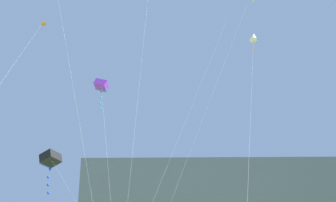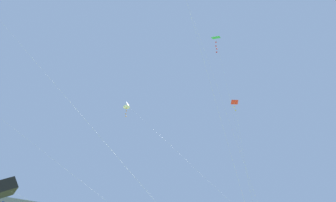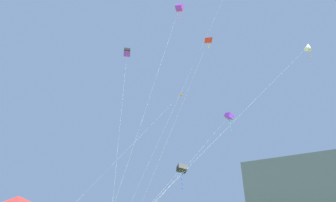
{
  "view_description": "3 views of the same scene",
  "coord_description": "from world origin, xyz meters",
  "px_view_note": "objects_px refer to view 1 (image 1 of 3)",
  "views": [
    {
      "loc": [
        5.7,
        -8.53,
        3.37
      ],
      "look_at": [
        4.88,
        15.6,
        10.78
      ],
      "focal_mm": 40.0,
      "sensor_mm": 36.0,
      "label": 1
    },
    {
      "loc": [
        -20.46,
        0.92,
        3.58
      ],
      "look_at": [
        -0.17,
        13.85,
        14.02
      ],
      "focal_mm": 40.0,
      "sensor_mm": 36.0,
      "label": 2
    },
    {
      "loc": [
        22.11,
        -0.44,
        3.72
      ],
      "look_at": [
        4.71,
        12.74,
        13.23
      ],
      "focal_mm": 24.0,
      "sensor_mm": 36.0,
      "label": 3
    }
  ],
  "objects_px": {
    "kite_black_box_3": "(51,159)",
    "kite_orange_diamond_6": "(43,23)",
    "kite_purple_box_1": "(101,86)",
    "kite_white_diamond_7": "(253,37)"
  },
  "relations": [
    {
      "from": "kite_black_box_3",
      "to": "kite_purple_box_1",
      "type": "bearing_deg",
      "value": 82.66
    },
    {
      "from": "kite_black_box_3",
      "to": "kite_orange_diamond_6",
      "type": "bearing_deg",
      "value": 138.73
    },
    {
      "from": "kite_purple_box_1",
      "to": "kite_black_box_3",
      "type": "bearing_deg",
      "value": -97.34
    },
    {
      "from": "kite_black_box_3",
      "to": "kite_white_diamond_7",
      "type": "xyz_separation_m",
      "value": [
        19.3,
        5.96,
        14.25
      ]
    },
    {
      "from": "kite_white_diamond_7",
      "to": "kite_purple_box_1",
      "type": "bearing_deg",
      "value": 163.09
    },
    {
      "from": "kite_purple_box_1",
      "to": "kite_white_diamond_7",
      "type": "height_order",
      "value": "kite_white_diamond_7"
    },
    {
      "from": "kite_purple_box_1",
      "to": "kite_white_diamond_7",
      "type": "xyz_separation_m",
      "value": [
        17.83,
        -5.42,
        3.58
      ]
    },
    {
      "from": "kite_orange_diamond_6",
      "to": "kite_white_diamond_7",
      "type": "distance_m",
      "value": 22.64
    },
    {
      "from": "kite_purple_box_1",
      "to": "kite_orange_diamond_6",
      "type": "relative_size",
      "value": 1.15
    },
    {
      "from": "kite_purple_box_1",
      "to": "kite_white_diamond_7",
      "type": "bearing_deg",
      "value": -16.91
    }
  ]
}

